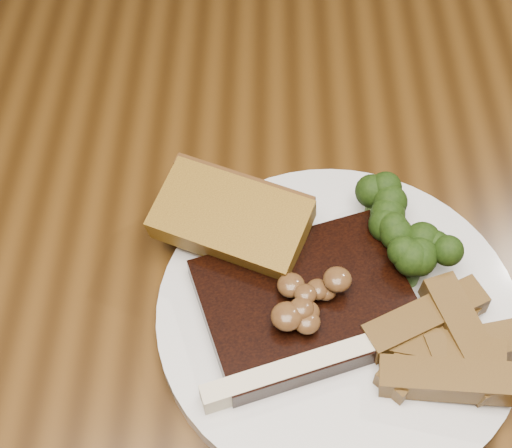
{
  "coord_description": "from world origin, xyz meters",
  "views": [
    {
      "loc": [
        0.02,
        -0.32,
        1.23
      ],
      "look_at": [
        0.01,
        0.01,
        0.78
      ],
      "focal_mm": 50.0,
      "sensor_mm": 36.0,
      "label": 1
    }
  ],
  "objects": [
    {
      "name": "plate",
      "position": [
        0.08,
        -0.06,
        0.76
      ],
      "size": [
        0.29,
        0.29,
        0.01
      ],
      "primitive_type": "cylinder",
      "rotation": [
        0.0,
        0.0,
        -0.06
      ],
      "color": "white",
      "rests_on": "dining_table"
    },
    {
      "name": "potato_wedges",
      "position": [
        0.15,
        -0.07,
        0.77
      ],
      "size": [
        0.12,
        0.12,
        0.02
      ],
      "primitive_type": null,
      "color": "brown",
      "rests_on": "plate"
    },
    {
      "name": "broccoli_cluster",
      "position": [
        0.13,
        0.0,
        0.78
      ],
      "size": [
        0.08,
        0.08,
        0.04
      ],
      "primitive_type": null,
      "color": "#1F360C",
      "rests_on": "plate"
    },
    {
      "name": "chair_far",
      "position": [
        0.08,
        0.62,
        0.45
      ],
      "size": [
        0.46,
        0.46,
        0.83
      ],
      "rotation": [
        0.0,
        0.0,
        3.33
      ],
      "color": "black",
      "rests_on": "ground"
    },
    {
      "name": "steak_bone",
      "position": [
        0.05,
        -0.11,
        0.77
      ],
      "size": [
        0.15,
        0.06,
        0.02
      ],
      "primitive_type": "cube",
      "rotation": [
        0.0,
        0.0,
        0.34
      ],
      "color": "beige",
      "rests_on": "plate"
    },
    {
      "name": "garlic_bread",
      "position": [
        -0.0,
        -0.0,
        0.77
      ],
      "size": [
        0.13,
        0.1,
        0.03
      ],
      "primitive_type": "cube",
      "rotation": [
        0.0,
        0.0,
        -0.38
      ],
      "color": "#986C1B",
      "rests_on": "plate"
    },
    {
      "name": "steak",
      "position": [
        0.05,
        -0.06,
        0.77
      ],
      "size": [
        0.18,
        0.16,
        0.02
      ],
      "primitive_type": "cube",
      "rotation": [
        0.0,
        0.0,
        0.34
      ],
      "color": "black",
      "rests_on": "plate"
    },
    {
      "name": "mushroom_pile",
      "position": [
        0.04,
        -0.06,
        0.8
      ],
      "size": [
        0.06,
        0.06,
        0.03
      ],
      "primitive_type": null,
      "color": "brown",
      "rests_on": "steak"
    },
    {
      "name": "dining_table",
      "position": [
        0.0,
        0.0,
        0.66
      ],
      "size": [
        1.6,
        0.9,
        0.75
      ],
      "color": "#462B0E",
      "rests_on": "ground"
    }
  ]
}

